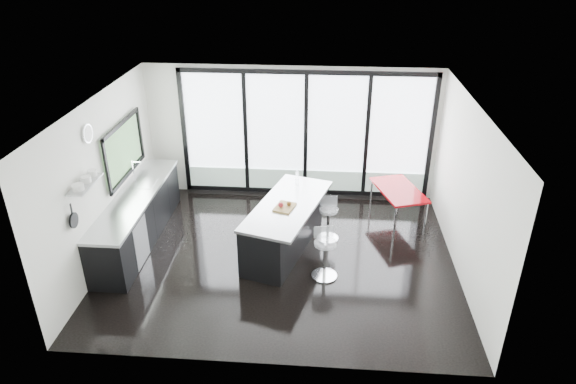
# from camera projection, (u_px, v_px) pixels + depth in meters

# --- Properties ---
(floor) EXTENTS (6.00, 5.00, 0.00)m
(floor) POSITION_uv_depth(u_px,v_px,m) (281.00, 257.00, 9.05)
(floor) COLOR black
(floor) RESTS_ON ground
(ceiling) EXTENTS (6.00, 5.00, 0.00)m
(ceiling) POSITION_uv_depth(u_px,v_px,m) (280.00, 104.00, 7.78)
(ceiling) COLOR white
(ceiling) RESTS_ON wall_back
(wall_back) EXTENTS (6.00, 0.09, 2.80)m
(wall_back) POSITION_uv_depth(u_px,v_px,m) (304.00, 140.00, 10.64)
(wall_back) COLOR silver
(wall_back) RESTS_ON ground
(wall_front) EXTENTS (6.00, 0.00, 2.80)m
(wall_front) POSITION_uv_depth(u_px,v_px,m) (262.00, 278.00, 6.20)
(wall_front) COLOR silver
(wall_front) RESTS_ON ground
(wall_left) EXTENTS (0.26, 5.00, 2.80)m
(wall_left) POSITION_uv_depth(u_px,v_px,m) (109.00, 165.00, 8.79)
(wall_left) COLOR silver
(wall_left) RESTS_ON ground
(wall_right) EXTENTS (0.00, 5.00, 2.80)m
(wall_right) POSITION_uv_depth(u_px,v_px,m) (467.00, 193.00, 8.21)
(wall_right) COLOR silver
(wall_right) RESTS_ON ground
(counter_cabinets) EXTENTS (0.69, 3.24, 1.36)m
(counter_cabinets) POSITION_uv_depth(u_px,v_px,m) (138.00, 218.00, 9.38)
(counter_cabinets) COLOR black
(counter_cabinets) RESTS_ON floor
(island) EXTENTS (1.55, 2.44, 1.20)m
(island) POSITION_uv_depth(u_px,v_px,m) (284.00, 226.00, 9.11)
(island) COLOR black
(island) RESTS_ON floor
(bar_stool_near) EXTENTS (0.51, 0.51, 0.68)m
(bar_stool_near) POSITION_uv_depth(u_px,v_px,m) (325.00, 259.00, 8.40)
(bar_stool_near) COLOR silver
(bar_stool_near) RESTS_ON floor
(bar_stool_far) EXTENTS (0.41, 0.41, 0.64)m
(bar_stool_far) POSITION_uv_depth(u_px,v_px,m) (328.00, 224.00, 9.45)
(bar_stool_far) COLOR silver
(bar_stool_far) RESTS_ON floor
(red_table) EXTENTS (1.08, 1.43, 0.68)m
(red_table) POSITION_uv_depth(u_px,v_px,m) (397.00, 205.00, 10.09)
(red_table) COLOR #8D030A
(red_table) RESTS_ON floor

